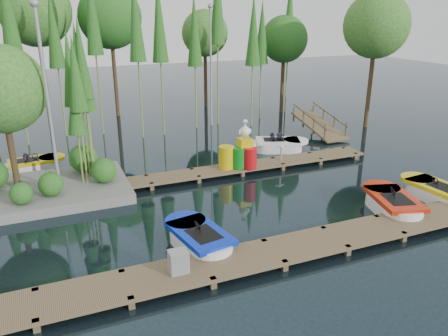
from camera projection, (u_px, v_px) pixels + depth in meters
name	position (u px, v px, depth m)	size (l,w,h in m)	color
ground_plane	(217.00, 201.00, 16.71)	(90.00, 90.00, 0.00)	#1B2A32
near_dock	(274.00, 252.00, 12.73)	(18.00, 1.50, 0.50)	brown
far_dock	(217.00, 171.00, 19.17)	(15.00, 1.20, 0.50)	brown
island	(27.00, 116.00, 16.21)	(6.20, 4.20, 6.75)	slate
tree_screen	(107.00, 25.00, 23.09)	(34.42, 18.53, 10.31)	#3F2D1A
lamp_island	(46.00, 89.00, 15.45)	(0.30, 0.30, 7.25)	gray
lamp_rear	(211.00, 56.00, 26.25)	(0.30, 0.30, 7.25)	gray
ramp	(319.00, 125.00, 25.41)	(1.50, 3.94, 1.49)	brown
boat_blue	(199.00, 240.00, 13.31)	(1.79, 3.07, 0.97)	white
boat_red	(392.00, 205.00, 15.69)	(2.10, 3.26, 1.01)	white
boat_yellow_near	(435.00, 192.00, 16.79)	(1.55, 2.96, 0.96)	white
boat_yellow_far	(34.00, 165.00, 19.77)	(2.71, 1.47, 1.29)	white
boat_white_far	(279.00, 145.00, 22.57)	(3.12, 2.27, 1.34)	white
utility_cabinet	(178.00, 262.00, 11.56)	(0.50, 0.42, 0.61)	gray
yellow_barrel	(226.00, 157.00, 19.13)	(0.67, 0.67, 1.00)	gold
drum_cluster	(246.00, 153.00, 19.26)	(1.25, 1.14, 2.15)	#0D7619
seagull_post	(281.00, 150.00, 20.12)	(0.47, 0.25, 0.75)	gray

